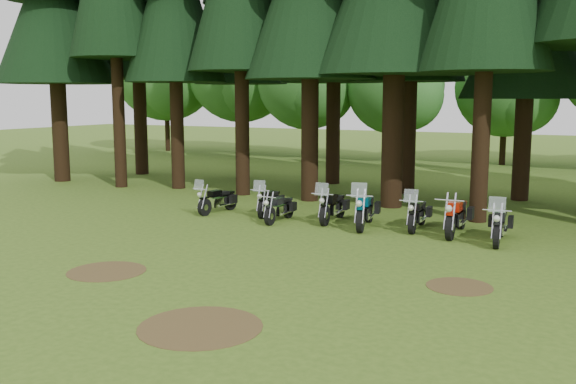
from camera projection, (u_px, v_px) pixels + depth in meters
name	position (u px, v px, depth m)	size (l,w,h in m)	color
ground	(263.00, 267.00, 15.17)	(120.00, 120.00, 0.00)	#3D5E1B
decid_0	(168.00, 70.00, 46.51)	(8.00, 7.78, 10.00)	black
decid_1	(244.00, 70.00, 44.20)	(7.91, 7.69, 9.88)	black
decid_2	(310.00, 81.00, 40.95)	(6.72, 6.53, 8.40)	black
decid_3	(398.00, 88.00, 38.75)	(6.12, 5.95, 7.65)	black
decid_4	(510.00, 90.00, 36.98)	(5.93, 5.76, 7.41)	black
dirt_patch_0	(107.00, 271.00, 14.76)	(1.80, 1.80, 0.01)	#4C3D1E
dirt_patch_1	(459.00, 286.00, 13.57)	(1.40, 1.40, 0.01)	#4C3D1E
dirt_patch_2	(200.00, 327.00, 11.19)	(2.20, 2.20, 0.01)	#4C3D1E
motorcycle_0	(218.00, 201.00, 22.14)	(0.50, 2.02, 1.27)	black
motorcycle_1	(269.00, 202.00, 21.75)	(0.60, 2.09, 1.31)	black
motorcycle_2	(280.00, 209.00, 20.61)	(0.29, 1.95, 0.79)	black
motorcycle_3	(333.00, 207.00, 20.57)	(0.47, 2.22, 1.39)	black
motorcycle_4	(365.00, 211.00, 19.67)	(0.76, 2.45, 1.54)	black
motorcycle_5	(417.00, 214.00, 19.39)	(0.47, 2.17, 1.36)	black
motorcycle_6	(456.00, 217.00, 18.67)	(0.37, 2.47, 1.00)	black
motorcycle_7	(499.00, 225.00, 17.62)	(0.50, 2.29, 1.43)	black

